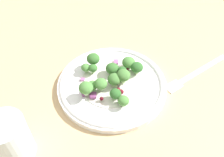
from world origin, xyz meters
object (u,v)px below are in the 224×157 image
Objects in this scene: broccoli_floret_0 at (115,94)px; fork at (194,74)px; plate at (112,84)px; broccoli_floret_2 at (86,88)px; broccoli_floret_1 at (93,59)px; water_glass at (10,139)px.

fork is at bearing 55.91° from broccoli_floret_0.
plate reaches higher than fork.
fork is at bearing 48.51° from broccoli_floret_2.
broccoli_floret_1 is 23.35cm from water_glass.
plate is 6.95cm from broccoli_floret_1.
water_glass is at bearing -120.43° from fork.
broccoli_floret_1 is 0.16× the size of fork.
fork is (10.90, 16.10, -2.73)cm from broccoli_floret_0.
water_glass reaches higher than broccoli_floret_1.
broccoli_floret_0 is 0.13× the size of fork.
broccoli_floret_1 is 22.76cm from fork.
broccoli_floret_0 reaches higher than plate.
broccoli_floret_0 is 0.81× the size of broccoli_floret_2.
fork is at bearing 28.54° from broccoli_floret_1.
plate is 7.93× the size of broccoli_floret_2.
water_glass reaches higher than plate.
water_glass is at bearing -90.64° from broccoli_floret_1.
broccoli_floret_1 reaches higher than plate.
plate is at bearing 130.29° from broccoli_floret_0.
water_glass is (-3.80, -15.74, 0.61)cm from broccoli_floret_2.
water_glass is at bearing -116.90° from broccoli_floret_0.
broccoli_floret_1 is 1.00× the size of broccoli_floret_2.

